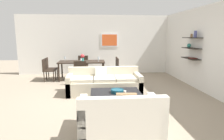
{
  "coord_description": "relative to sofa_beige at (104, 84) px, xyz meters",
  "views": [
    {
      "loc": [
        -0.41,
        -5.5,
        1.78
      ],
      "look_at": [
        0.09,
        0.2,
        0.75
      ],
      "focal_mm": 30.9,
      "sensor_mm": 36.0,
      "label": 1
    }
  ],
  "objects": [
    {
      "name": "ground_plane",
      "position": [
        0.14,
        -0.34,
        -0.29
      ],
      "size": [
        18.0,
        18.0,
        0.0
      ],
      "primitive_type": "plane",
      "color": "gray"
    },
    {
      "name": "dining_chair_head",
      "position": [
        -0.81,
        2.8,
        0.21
      ],
      "size": [
        0.44,
        0.44,
        0.88
      ],
      "color": "black",
      "rests_on": "ground"
    },
    {
      "name": "wine_glass_head",
      "position": [
        -0.81,
        2.34,
        0.55
      ],
      "size": [
        0.07,
        0.07,
        0.14
      ],
      "color": "silver",
      "rests_on": "dining_table"
    },
    {
      "name": "centerpiece_vase",
      "position": [
        -0.78,
        1.98,
        0.62
      ],
      "size": [
        0.16,
        0.16,
        0.28
      ],
      "color": "teal",
      "rests_on": "dining_table"
    },
    {
      "name": "coffee_table",
      "position": [
        0.23,
        -1.25,
        -0.1
      ],
      "size": [
        1.24,
        0.94,
        0.38
      ],
      "color": "black",
      "rests_on": "ground"
    },
    {
      "name": "sofa_beige",
      "position": [
        0.0,
        0.0,
        0.0
      ],
      "size": [
        2.25,
        0.9,
        0.78
      ],
      "color": "beige",
      "rests_on": "ground"
    },
    {
      "name": "loveseat_white",
      "position": [
        0.18,
        -2.49,
        0.0
      ],
      "size": [
        1.52,
        0.9,
        0.78
      ],
      "color": "silver",
      "rests_on": "ground"
    },
    {
      "name": "back_wall_unit",
      "position": [
        0.44,
        3.19,
        1.06
      ],
      "size": [
        8.4,
        0.09,
        2.7
      ],
      "color": "silver",
      "rests_on": "ground"
    },
    {
      "name": "wine_glass_right_near",
      "position": [
        -0.13,
        1.86,
        0.56
      ],
      "size": [
        0.06,
        0.06,
        0.15
      ],
      "color": "silver",
      "rests_on": "dining_table"
    },
    {
      "name": "wine_glass_left_far",
      "position": [
        -1.5,
        2.07,
        0.59
      ],
      "size": [
        0.07,
        0.07,
        0.18
      ],
      "color": "silver",
      "rests_on": "dining_table"
    },
    {
      "name": "dining_chair_foot",
      "position": [
        -0.81,
        1.13,
        0.21
      ],
      "size": [
        0.44,
        0.44,
        0.88
      ],
      "color": "black",
      "rests_on": "ground"
    },
    {
      "name": "dining_chair_left_near",
      "position": [
        -2.14,
        1.77,
        0.21
      ],
      "size": [
        0.44,
        0.44,
        0.88
      ],
      "color": "black",
      "rests_on": "ground"
    },
    {
      "name": "dining_table",
      "position": [
        -0.81,
        1.96,
        0.39
      ],
      "size": [
        1.84,
        0.86,
        0.75
      ],
      "color": "black",
      "rests_on": "ground"
    },
    {
      "name": "right_wall_shelf_unit",
      "position": [
        3.16,
        0.27,
        1.06
      ],
      "size": [
        0.34,
        8.2,
        2.7
      ],
      "color": "silver",
      "rests_on": "ground"
    },
    {
      "name": "decorative_bowl",
      "position": [
        0.26,
        -1.26,
        0.13
      ],
      "size": [
        0.32,
        0.32,
        0.09
      ],
      "color": "navy",
      "rests_on": "coffee_table"
    },
    {
      "name": "dining_chair_right_near",
      "position": [
        0.51,
        1.77,
        0.21
      ],
      "size": [
        0.44,
        0.44,
        0.88
      ],
      "color": "black",
      "rests_on": "ground"
    },
    {
      "name": "dining_chair_left_far",
      "position": [
        -2.14,
        2.16,
        0.21
      ],
      "size": [
        0.44,
        0.44,
        0.88
      ],
      "color": "black",
      "rests_on": "ground"
    },
    {
      "name": "wine_glass_foot",
      "position": [
        -0.81,
        1.59,
        0.57
      ],
      "size": [
        0.07,
        0.07,
        0.16
      ],
      "color": "silver",
      "rests_on": "dining_table"
    },
    {
      "name": "dining_chair_right_far",
      "position": [
        0.51,
        2.16,
        0.21
      ],
      "size": [
        0.44,
        0.44,
        0.88
      ],
      "color": "black",
      "rests_on": "ground"
    },
    {
      "name": "wine_glass_right_far",
      "position": [
        -0.13,
        2.07,
        0.57
      ],
      "size": [
        0.08,
        0.08,
        0.17
      ],
      "color": "silver",
      "rests_on": "dining_table"
    },
    {
      "name": "candle_jar",
      "position": [
        0.44,
        -1.33,
        0.12
      ],
      "size": [
        0.08,
        0.08,
        0.06
      ],
      "primitive_type": "cylinder",
      "color": "silver",
      "rests_on": "coffee_table"
    }
  ]
}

